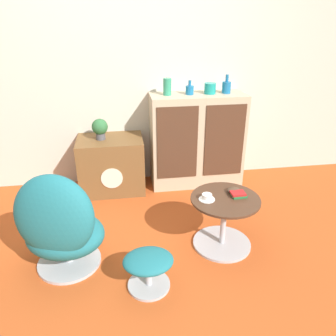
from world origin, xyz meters
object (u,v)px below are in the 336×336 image
tv_console (112,165)px  vase_rightmost (226,87)px  egg_chair (60,227)px  vase_inner_left (190,90)px  sideboard (197,140)px  vase_inner_right (210,88)px  ottoman (148,265)px  bowl (234,190)px  teacup (207,197)px  vase_leftmost (167,87)px  coffee_table (224,220)px  book_stack (238,194)px  potted_plant (100,128)px

tv_console → vase_rightmost: vase_rightmost is taller
egg_chair → vase_inner_left: 1.83m
sideboard → vase_inner_right: 0.56m
ottoman → bowl: (0.73, 0.44, 0.27)m
egg_chair → ottoman: bearing=-25.1°
egg_chair → teacup: bearing=4.7°
vase_leftmost → tv_console: bearing=-176.3°
coffee_table → vase_leftmost: bearing=103.6°
book_stack → bowl: size_ratio=1.15×
vase_leftmost → book_stack: 1.34m
bowl → tv_console: bearing=133.3°
vase_rightmost → vase_inner_right: bearing=180.0°
bowl → vase_inner_right: bearing=86.3°
sideboard → vase_inner_right: vase_inner_right is taller
vase_inner_right → book_stack: 1.27m
egg_chair → book_stack: 1.34m
vase_inner_left → tv_console: bearing=-177.3°
tv_console → vase_inner_right: bearing=2.2°
vase_leftmost → book_stack: vase_leftmost is taller
vase_leftmost → teacup: size_ratio=1.34×
vase_inner_right → book_stack: vase_inner_right is taller
sideboard → vase_leftmost: size_ratio=5.98×
coffee_table → book_stack: 0.24m
tv_console → vase_inner_right: vase_inner_right is taller
ottoman → coffee_table: bearing=29.8°
sideboard → potted_plant: bearing=-178.0°
coffee_table → bowl: size_ratio=5.17×
egg_chair → vase_leftmost: size_ratio=4.82×
egg_chair → vase_leftmost: 1.71m
tv_console → potted_plant: (-0.09, 0.00, 0.41)m
coffee_table → vase_rightmost: (0.33, 1.14, 0.82)m
vase_leftmost → bowl: size_ratio=1.59×
sideboard → coffee_table: bearing=-92.0°
bowl → potted_plant: bearing=135.7°
vase_leftmost → vase_inner_left: 0.23m
vase_inner_left → bowl: size_ratio=1.33×
vase_leftmost → bowl: vase_leftmost is taller
potted_plant → teacup: size_ratio=1.71×
vase_inner_left → bowl: vase_inner_left is taller
egg_chair → vase_rightmost: (1.56, 1.23, 0.68)m
ottoman → vase_rightmost: vase_rightmost is taller
coffee_table → teacup: (-0.15, 0.00, 0.22)m
vase_inner_left → vase_rightmost: size_ratio=0.75×
vase_inner_right → teacup: size_ratio=0.95×
vase_rightmost → bowl: bearing=-102.7°
potted_plant → book_stack: bearing=-45.6°
coffee_table → bowl: bearing=41.2°
tv_console → vase_rightmost: 1.43m
vase_inner_right → vase_inner_left: bearing=-180.0°
sideboard → potted_plant: 1.02m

